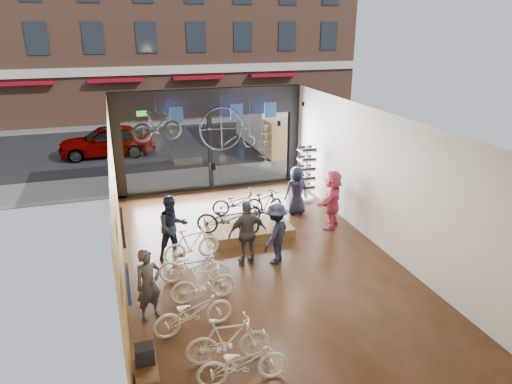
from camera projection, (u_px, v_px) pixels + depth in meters
name	position (u px, v px, depth m)	size (l,w,h in m)	color
ground_plane	(259.00, 260.00, 12.28)	(7.00, 12.00, 0.04)	black
ceiling	(259.00, 119.00, 10.95)	(7.00, 12.00, 0.04)	black
wall_left	(116.00, 210.00, 10.62)	(0.04, 12.00, 3.80)	#AD8436
wall_right	(380.00, 180.00, 12.60)	(0.04, 12.00, 3.80)	beige
wall_back	(394.00, 341.00, 6.22)	(7.00, 0.04, 3.80)	beige
storefront	(210.00, 140.00, 16.98)	(7.00, 0.26, 3.80)	black
exit_sign	(142.00, 113.00, 15.80)	(0.35, 0.06, 0.18)	#198C26
street_road	(178.00, 137.00, 25.70)	(30.00, 18.00, 0.02)	black
sidewalk_near	(205.00, 177.00, 18.69)	(30.00, 2.40, 0.12)	slate
sidewalk_far	(169.00, 122.00, 29.25)	(30.00, 2.00, 0.12)	slate
opposite_building	(156.00, 7.00, 29.08)	(26.00, 5.00, 14.00)	brown
street_car	(107.00, 141.00, 21.69)	(1.77, 4.39, 1.50)	gray
box_truck	(274.00, 123.00, 22.88)	(2.21, 6.62, 2.61)	silver
floor_bike_0	(243.00, 362.00, 7.94)	(0.57, 1.63, 0.86)	silver
floor_bike_1	(228.00, 340.00, 8.41)	(0.45, 1.61, 0.97)	silver
floor_bike_2	(193.00, 312.00, 9.30)	(0.59, 1.68, 0.88)	silver
floor_bike_3	(203.00, 283.00, 10.31)	(0.43, 1.53, 0.92)	silver
floor_bike_4	(194.00, 266.00, 11.04)	(0.60, 1.72, 0.90)	silver
floor_bike_5	(192.00, 245.00, 12.08)	(0.44, 1.57, 0.94)	silver
display_platform	(248.00, 227.00, 13.87)	(2.40, 1.80, 0.30)	brown
display_bike_left	(228.00, 219.00, 12.92)	(0.63, 1.81, 0.95)	black
display_bike_mid	(265.00, 206.00, 13.82)	(0.44, 1.56, 0.94)	black
display_bike_right	(237.00, 203.00, 14.25)	(0.55, 1.58, 0.83)	black
customer_0	(149.00, 284.00, 9.61)	(0.59, 0.39, 1.61)	#3F3F44
customer_1	(173.00, 228.00, 12.11)	(0.86, 0.67, 1.77)	#161C33
customer_2	(248.00, 233.00, 11.79)	(1.04, 0.43, 1.77)	#3F3F44
customer_3	(276.00, 234.00, 11.87)	(1.08, 0.62, 1.68)	#161C33
customer_4	(297.00, 191.00, 14.99)	(0.80, 0.52, 1.63)	#161C33
customer_5	(332.00, 199.00, 13.97)	(1.71, 0.54, 1.84)	#CC4C72
sunglasses_rack	(306.00, 174.00, 16.09)	(0.58, 0.48, 1.98)	white
wall_merch	(133.00, 317.00, 7.74)	(0.40, 2.40, 2.60)	navy
penny_farthing	(231.00, 130.00, 15.90)	(1.93, 0.06, 1.55)	black
hung_bike	(157.00, 126.00, 14.44)	(0.45, 1.58, 0.95)	black
jersey_left	(177.00, 115.00, 15.51)	(0.45, 0.03, 0.55)	#1E3F99
jersey_mid	(237.00, 112.00, 16.10)	(0.45, 0.03, 0.55)	#1E3F99
jersey_right	(270.00, 110.00, 16.45)	(0.45, 0.03, 0.55)	#1E3F99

